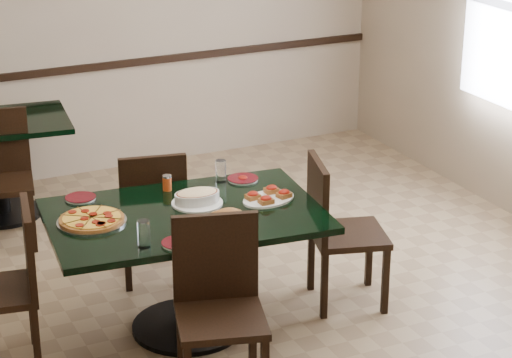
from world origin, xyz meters
name	(u,v)px	position (x,y,z in m)	size (l,w,h in m)	color
floor	(239,310)	(0.00, 0.00, 0.00)	(5.50, 5.50, 0.00)	#856D4D
room_shell	(266,48)	(1.02, 1.73, 1.17)	(5.50, 5.50, 5.50)	silver
main_table	(185,242)	(-0.37, -0.07, 0.57)	(1.64, 1.15, 0.75)	black
chair_far	(152,209)	(-0.33, 0.61, 0.50)	(0.50, 0.50, 0.90)	black
chair_near	(219,297)	(-0.45, -0.73, 0.54)	(0.56, 0.56, 0.96)	black
chair_right	(335,224)	(0.58, -0.15, 0.53)	(0.55, 0.55, 0.94)	black
chair_left	(11,278)	(-1.36, -0.01, 0.52)	(0.50, 0.50, 0.93)	black
back_chair_near	(0,170)	(-1.06, 1.70, 0.53)	(0.51, 0.51, 0.94)	black
pepperoni_pizza	(92,219)	(-0.88, 0.03, 0.77)	(0.39, 0.39, 0.04)	#AEADB4
lasagna_casserole	(197,197)	(-0.25, 0.02, 0.80)	(0.30, 0.30, 0.09)	silver
bread_basket	(225,217)	(-0.22, -0.31, 0.79)	(0.23, 0.18, 0.09)	brown
bruschetta_platter	(268,196)	(0.15, -0.10, 0.77)	(0.39, 0.31, 0.05)	silver
side_plate_near	(179,243)	(-0.55, -0.45, 0.76)	(0.19, 0.19, 0.02)	silver
side_plate_far_r	(243,179)	(0.15, 0.26, 0.76)	(0.19, 0.19, 0.03)	silver
side_plate_far_l	(81,198)	(-0.84, 0.39, 0.76)	(0.18, 0.18, 0.02)	silver
napkin_setting	(189,244)	(-0.50, -0.47, 0.75)	(0.16, 0.16, 0.01)	white
water_glass_a	(221,171)	(0.02, 0.29, 0.82)	(0.07, 0.07, 0.14)	white
water_glass_b	(144,234)	(-0.73, -0.41, 0.83)	(0.07, 0.07, 0.15)	white
pepper_shaker	(167,183)	(-0.33, 0.30, 0.80)	(0.06, 0.06, 0.10)	#D55716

